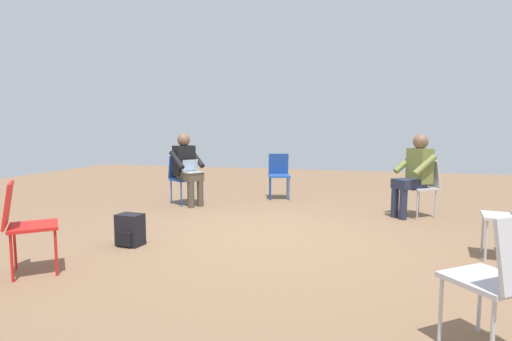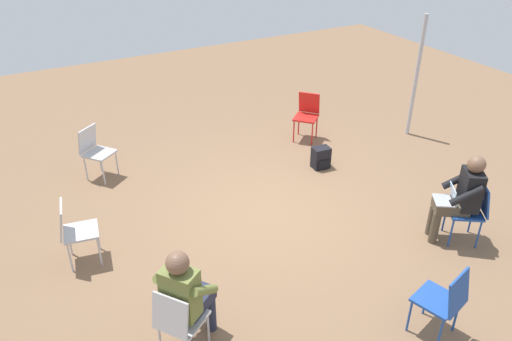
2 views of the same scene
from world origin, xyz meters
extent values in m
plane|color=brown|center=(0.00, 0.00, 0.00)|extent=(16.58, 16.58, 0.00)
cube|color=#B7B7BC|center=(-1.84, 2.15, 0.43)|extent=(0.56, 0.56, 0.03)
cylinder|color=#B7B7BC|center=(-1.60, 2.12, 0.21)|extent=(0.02, 0.02, 0.42)
cylinder|color=#B7B7BC|center=(-1.87, 1.91, 0.21)|extent=(0.02, 0.02, 0.42)
cylinder|color=#B7B7BC|center=(-1.81, 2.39, 0.21)|extent=(0.02, 0.02, 0.42)
cylinder|color=#B7B7BC|center=(-2.08, 2.18, 0.21)|extent=(0.02, 0.02, 0.42)
cube|color=#B7B7BC|center=(-1.96, 2.30, 0.65)|extent=(0.36, 0.31, 0.40)
cube|color=#1E4799|center=(0.41, -2.66, 0.43)|extent=(0.50, 0.50, 0.03)
cylinder|color=#1E4799|center=(0.20, -2.54, 0.21)|extent=(0.02, 0.02, 0.42)
cylinder|color=#1E4799|center=(0.53, -2.45, 0.21)|extent=(0.02, 0.02, 0.42)
cylinder|color=#1E4799|center=(0.30, -2.87, 0.21)|extent=(0.02, 0.02, 0.42)
cylinder|color=#1E4799|center=(0.63, -2.78, 0.21)|extent=(0.02, 0.02, 0.42)
cube|color=#1E4799|center=(0.47, -2.84, 0.65)|extent=(0.39, 0.20, 0.40)
cube|color=#B7B7BC|center=(-1.93, -1.69, 0.43)|extent=(0.56, 0.56, 0.03)
cylinder|color=#B7B7BC|center=(-1.89, -1.45, 0.21)|extent=(0.02, 0.02, 0.42)
cylinder|color=#B7B7BC|center=(-1.69, -1.72, 0.21)|extent=(0.02, 0.02, 0.42)
cube|color=#B7B7BC|center=(-2.08, -1.80, 0.65)|extent=(0.30, 0.36, 0.40)
cube|color=red|center=(1.76, 1.78, 0.43)|extent=(0.56, 0.56, 0.03)
cylinder|color=red|center=(1.75, 1.54, 0.21)|extent=(0.02, 0.02, 0.42)
cylinder|color=red|center=(1.52, 1.79, 0.21)|extent=(0.02, 0.02, 0.42)
cylinder|color=red|center=(2.00, 1.76, 0.21)|extent=(0.02, 0.02, 0.42)
cylinder|color=red|center=(1.77, 2.02, 0.21)|extent=(0.02, 0.02, 0.42)
cube|color=red|center=(1.90, 1.90, 0.65)|extent=(0.32, 0.34, 0.40)
cube|color=#1E4799|center=(1.91, -1.69, 0.43)|extent=(0.55, 0.55, 0.03)
cylinder|color=#1E4799|center=(1.67, -1.74, 0.21)|extent=(0.02, 0.02, 0.42)
cylinder|color=#1E4799|center=(1.86, -1.45, 0.21)|extent=(0.02, 0.02, 0.42)
cylinder|color=#1E4799|center=(1.95, -1.93, 0.21)|extent=(0.02, 0.02, 0.42)
cylinder|color=#1E4799|center=(2.14, -1.64, 0.21)|extent=(0.02, 0.02, 0.42)
cube|color=#1E4799|center=(2.06, -1.80, 0.65)|extent=(0.29, 0.37, 0.40)
cube|color=#B7B7BC|center=(-2.51, 0.21, 0.43)|extent=(0.46, 0.46, 0.03)
cylinder|color=#B7B7BC|center=(-2.31, 0.35, 0.21)|extent=(0.02, 0.02, 0.42)
cylinder|color=#B7B7BC|center=(-2.37, 0.02, 0.21)|extent=(0.02, 0.02, 0.42)
cylinder|color=#B7B7BC|center=(-2.65, 0.41, 0.21)|extent=(0.02, 0.02, 0.42)
cylinder|color=#B7B7BC|center=(-2.70, 0.07, 0.21)|extent=(0.02, 0.02, 0.42)
cube|color=#B7B7BC|center=(-2.69, 0.24, 0.65)|extent=(0.15, 0.39, 0.40)
cylinder|color=#4C4233|center=(1.56, -1.57, 0.23)|extent=(0.11, 0.11, 0.45)
cylinder|color=#4C4233|center=(1.66, -1.42, 0.23)|extent=(0.11, 0.11, 0.45)
cube|color=#4C4233|center=(1.75, -1.59, 0.51)|extent=(0.52, 0.48, 0.14)
cube|color=black|center=(1.91, -1.69, 0.77)|extent=(0.37, 0.40, 0.52)
sphere|color=brown|center=(1.91, -1.69, 1.13)|extent=(0.22, 0.22, 0.22)
cylinder|color=black|center=(1.71, -1.80, 0.80)|extent=(0.38, 0.29, 0.31)
cylinder|color=black|center=(1.93, -1.47, 0.80)|extent=(0.38, 0.29, 0.31)
cube|color=#9EA0A5|center=(1.66, -1.52, 0.59)|extent=(0.35, 0.37, 0.02)
cube|color=#B2D1F2|center=(1.75, -1.58, 0.70)|extent=(0.21, 0.28, 0.20)
cylinder|color=#23283D|center=(-1.69, -1.40, 0.23)|extent=(0.11, 0.11, 0.45)
cylinder|color=#23283D|center=(-1.59, -1.55, 0.23)|extent=(0.11, 0.11, 0.45)
cube|color=#23283D|center=(-1.78, -1.57, 0.51)|extent=(0.52, 0.49, 0.14)
cube|color=olive|center=(-1.93, -1.69, 0.77)|extent=(0.38, 0.40, 0.52)
sphere|color=brown|center=(-1.93, -1.69, 1.13)|extent=(0.22, 0.22, 0.22)
cylinder|color=olive|center=(-1.96, -1.46, 0.80)|extent=(0.37, 0.31, 0.31)
cylinder|color=olive|center=(-1.73, -1.79, 0.80)|extent=(0.37, 0.31, 0.31)
cube|color=black|center=(1.41, 0.78, 0.18)|extent=(0.30, 0.23, 0.36)
cube|color=black|center=(1.41, 0.78, 0.10)|extent=(0.22, 0.27, 0.16)
cylinder|color=#B2B2B7|center=(3.59, 1.07, 1.10)|extent=(0.07, 0.07, 2.21)
camera|label=1|loc=(-1.12, 4.67, 1.31)|focal=28.00mm
camera|label=2|loc=(-2.95, -5.06, 4.06)|focal=35.00mm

